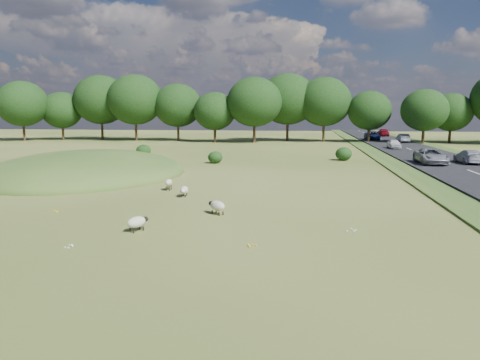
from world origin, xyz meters
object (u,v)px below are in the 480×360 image
object	(u,v)px
car_2	(383,132)
car_3	(469,156)
sheep_1	(184,190)
car_0	(403,138)
sheep_2	(169,183)
car_1	(394,144)
car_5	(372,135)
car_4	(431,156)
sheep_3	(217,206)
sheep_0	(137,222)

from	to	relation	value
car_2	car_3	world-z (taller)	car_2
sheep_1	car_0	bearing A→B (deg)	151.03
sheep_2	car_0	world-z (taller)	car_0
car_1	sheep_2	bearing A→B (deg)	-121.15
sheep_1	car_5	distance (m)	60.41
sheep_1	car_3	size ratio (longest dim) A/B	0.25
car_4	car_2	bearing A→B (deg)	85.68
sheep_3	car_5	size ratio (longest dim) A/B	0.23
car_5	sheep_0	bearing A→B (deg)	-106.51
sheep_3	car_4	xyz separation A→B (m)	(16.57, 23.36, 0.52)
car_1	car_4	world-z (taller)	car_4
car_2	car_4	bearing A→B (deg)	85.68
sheep_0	car_2	distance (m)	80.92
sheep_2	car_2	bearing A→B (deg)	-23.70
sheep_0	car_1	world-z (taller)	car_1
sheep_1	car_2	size ratio (longest dim) A/B	0.23
sheep_0	car_0	distance (m)	63.03
car_2	car_4	xyz separation A→B (m)	(-3.80, -50.29, 0.01)
car_1	car_3	world-z (taller)	car_3
sheep_2	car_3	bearing A→B (deg)	-58.06
sheep_1	sheep_3	xyz separation A→B (m)	(2.94, -4.68, 0.04)
sheep_3	car_4	distance (m)	28.65
car_4	car_1	bearing A→B (deg)	90.00
sheep_1	car_3	distance (m)	30.55
sheep_1	car_1	world-z (taller)	car_1
sheep_0	car_2	size ratio (longest dim) A/B	0.24
car_3	sheep_1	bearing A→B (deg)	40.23
sheep_2	car_0	size ratio (longest dim) A/B	0.25
sheep_1	car_4	xyz separation A→B (m)	(19.52, 18.68, 0.56)
sheep_1	sheep_2	world-z (taller)	sheep_2
sheep_3	car_5	distance (m)	64.03
sheep_3	car_2	xyz separation A→B (m)	(20.37, 73.65, 0.51)
sheep_3	car_2	distance (m)	76.42
sheep_3	car_2	bearing A→B (deg)	-61.91
sheep_2	car_0	distance (m)	53.98
sheep_1	car_1	distance (m)	41.92
sheep_0	car_4	size ratio (longest dim) A/B	0.23
sheep_3	sheep_0	bearing A→B (deg)	96.60
sheep_1	car_1	bearing A→B (deg)	148.26
car_4	car_3	bearing A→B (deg)	15.37
sheep_0	sheep_1	size ratio (longest dim) A/B	1.05
sheep_3	car_1	size ratio (longest dim) A/B	0.32
car_1	car_5	bearing A→B (deg)	90.00
sheep_1	car_2	bearing A→B (deg)	157.33
sheep_3	car_4	bearing A→B (deg)	-81.80
sheep_1	sheep_3	world-z (taller)	sheep_3
car_1	car_4	xyz separation A→B (m)	(0.00, -18.41, 0.11)
sheep_2	car_4	distance (m)	26.81
sheep_3	car_2	size ratio (longest dim) A/B	0.24
car_3	sheep_2	bearing A→B (deg)	35.18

